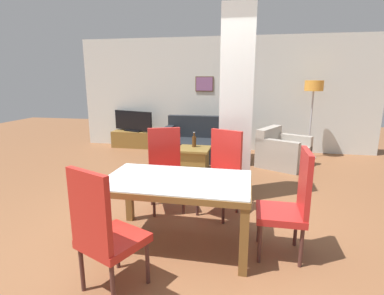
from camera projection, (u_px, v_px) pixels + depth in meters
The scene contains 15 objects.
ground_plane at pixel (178, 242), 3.25m from camera, with size 18.00×18.00×0.00m, color brown.
back_wall at pixel (222, 94), 7.28m from camera, with size 7.20×0.09×2.70m.
divider_pillar at pixel (237, 106), 4.25m from camera, with size 0.45×0.39×2.70m.
dining_table at pixel (177, 193), 3.12m from camera, with size 1.52×0.91×0.73m.
dining_chair_far_right at pixel (222, 170), 3.88m from camera, with size 0.61×0.61×1.09m.
dining_chair_far_left at pixel (166, 167), 4.04m from camera, with size 0.60×0.60×1.09m.
dining_chair_near_left at pixel (104, 230), 2.36m from camera, with size 0.61×0.61×1.09m.
dining_chair_head_right at pixel (291, 202), 2.90m from camera, with size 0.46×0.46×1.09m.
sofa at pixel (203, 145), 6.58m from camera, with size 1.71×0.93×0.91m.
armchair at pixel (282, 153), 6.03m from camera, with size 1.15×1.16×0.76m.
coffee_table at pixel (194, 159), 5.68m from camera, with size 0.60×0.57×0.45m.
bottle at pixel (194, 141), 5.72m from camera, with size 0.08×0.08×0.29m.
tv_stand at pixel (134, 139), 7.70m from camera, with size 1.08×0.40×0.41m.
tv_screen at pixel (133, 121), 7.59m from camera, with size 1.11×0.40×0.52m.
floor_lamp at pixel (313, 92), 6.42m from camera, with size 0.39×0.39×1.69m.
Camera 1 is at (0.73, -2.84, 1.74)m, focal length 28.00 mm.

